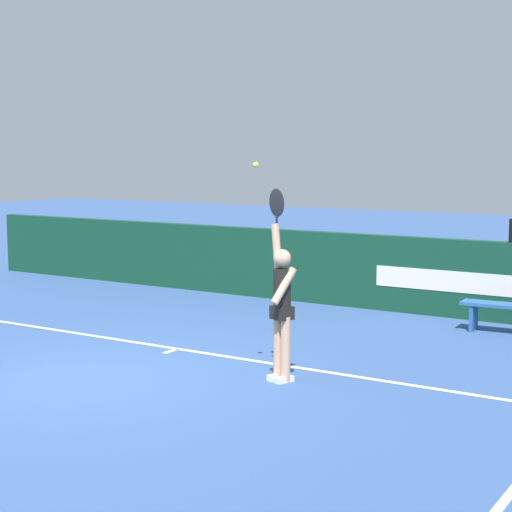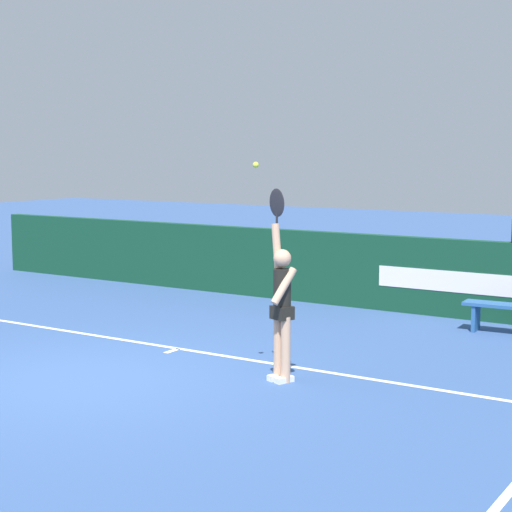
% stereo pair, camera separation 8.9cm
% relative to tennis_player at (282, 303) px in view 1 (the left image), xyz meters
% --- Properties ---
extents(ground_plane, '(60.00, 60.00, 0.00)m').
position_rel_tennis_player_xyz_m(ground_plane, '(-2.08, -1.23, -0.96)').
color(ground_plane, '#314E82').
extents(court_lines, '(10.82, 5.36, 0.00)m').
position_rel_tennis_player_xyz_m(court_lines, '(-2.08, -1.96, -0.96)').
color(court_lines, white).
rests_on(court_lines, ground).
extents(back_wall, '(16.40, 0.22, 1.32)m').
position_rel_tennis_player_xyz_m(back_wall, '(-2.07, 4.95, -0.30)').
color(back_wall, '#103C26').
rests_on(back_wall, ground).
extents(tennis_player, '(0.45, 0.42, 2.35)m').
position_rel_tennis_player_xyz_m(tennis_player, '(0.00, 0.00, 0.00)').
color(tennis_player, tan).
rests_on(tennis_player, ground).
extents(tennis_ball, '(0.07, 0.07, 0.07)m').
position_rel_tennis_player_xyz_m(tennis_ball, '(-0.18, -0.29, 1.65)').
color(tennis_ball, '#C5DC39').
extents(courtside_bench_near, '(1.53, 0.43, 0.46)m').
position_rel_tennis_player_xyz_m(courtside_bench_near, '(1.65, 4.12, -0.61)').
color(courtside_bench_near, '#25538B').
rests_on(courtside_bench_near, ground).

